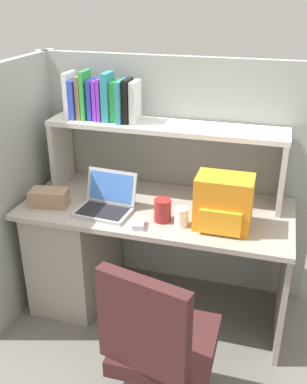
% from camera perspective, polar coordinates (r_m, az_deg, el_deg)
% --- Properties ---
extents(ground_plane, '(8.00, 8.00, 0.00)m').
position_cam_1_polar(ground_plane, '(3.04, 0.27, -14.30)').
color(ground_plane, slate).
extents(desk, '(1.60, 0.70, 0.73)m').
position_cam_1_polar(desk, '(2.91, -7.15, -6.66)').
color(desk, '#AAA093').
rests_on(desk, ground_plane).
extents(cubicle_partition_rear, '(1.84, 0.05, 1.55)m').
position_cam_1_polar(cubicle_partition_rear, '(2.95, 2.33, 2.07)').
color(cubicle_partition_rear, '#939991').
rests_on(cubicle_partition_rear, ground_plane).
extents(cubicle_partition_left, '(0.05, 1.06, 1.55)m').
position_cam_1_polar(cubicle_partition_left, '(2.90, -16.34, 0.64)').
color(cubicle_partition_left, '#939991').
rests_on(cubicle_partition_left, ground_plane).
extents(overhead_hutch, '(1.44, 0.28, 0.45)m').
position_cam_1_polar(overhead_hutch, '(2.68, 1.50, 6.69)').
color(overhead_hutch, beige).
rests_on(overhead_hutch, desk).
extents(reference_books_on_shelf, '(0.45, 0.19, 0.29)m').
position_cam_1_polar(reference_books_on_shelf, '(2.74, -6.58, 11.85)').
color(reference_books_on_shelf, white).
rests_on(reference_books_on_shelf, overhead_hutch).
extents(laptop, '(0.33, 0.28, 0.22)m').
position_cam_1_polar(laptop, '(2.59, -6.08, -1.35)').
color(laptop, '#B7BABF').
rests_on(laptop, desk).
extents(backpack, '(0.30, 0.23, 0.29)m').
position_cam_1_polar(backpack, '(2.38, 9.00, -1.46)').
color(backpack, orange).
rests_on(backpack, desk).
extents(computer_mouse, '(0.08, 0.11, 0.03)m').
position_cam_1_polar(computer_mouse, '(2.42, -1.91, -4.15)').
color(computer_mouse, silver).
rests_on(computer_mouse, desk).
extents(paper_cup, '(0.08, 0.08, 0.10)m').
position_cam_1_polar(paper_cup, '(2.42, 3.61, -3.21)').
color(paper_cup, white).
rests_on(paper_cup, desk).
extents(tissue_box, '(0.24, 0.15, 0.10)m').
position_cam_1_polar(tissue_box, '(2.71, -13.26, -0.71)').
color(tissue_box, '#9E7F60').
rests_on(tissue_box, desk).
extents(snack_canister, '(0.10, 0.10, 0.13)m').
position_cam_1_polar(snack_canister, '(2.46, 1.19, -2.36)').
color(snack_canister, maroon).
rests_on(snack_canister, desk).
extents(office_chair, '(0.52, 0.53, 0.93)m').
position_cam_1_polar(office_chair, '(2.13, 0.86, -20.93)').
color(office_chair, black).
rests_on(office_chair, ground_plane).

